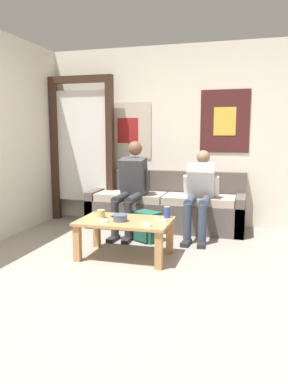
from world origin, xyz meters
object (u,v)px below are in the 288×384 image
Objects in this scene: backpack at (147,227)px; drink_can_blue at (167,212)px; pillar_candle at (101,214)px; person_seated_adult at (131,184)px; game_controller_near_left at (147,224)px; game_controller_near_right at (161,220)px; cell_phone at (118,216)px; coffee_table at (125,227)px; person_seated_teen at (200,190)px; game_controller_far_center at (104,220)px; couch at (165,208)px; ceramic_bowl at (120,217)px.

drink_can_blue reaches higher than backpack.
backpack is at bearing 61.84° from pillar_candle.
game_controller_near_left is at bearing -65.12° from person_seated_adult.
person_seated_adult reaches higher than game_controller_near_right.
coffee_table is at bearing -45.26° from cell_phone.
person_seated_teen is 0.84m from backpack.
coffee_table is 0.24m from game_controller_far_center.
drink_can_blue is (0.35, -0.43, 0.30)m from backpack.
person_seated_teen reaches higher than game_controller_near_right.
drink_can_blue is 0.42m from game_controller_near_left.
pillar_candle reaches higher than backpack.
backpack is 2.68× the size of game_controller_far_center.
game_controller_far_center is at bearing -103.55° from cell_phone.
cell_phone is at bearing -102.35° from couch.
person_seated_teen is 1.05m from game_controller_near_right.
coffee_table is at bearing -95.81° from couch.
person_seated_adult is 1.00m from pillar_candle.
person_seated_adult reaches higher than pillar_candle.
pillar_candle is 0.72m from drink_can_blue.
game_controller_near_left is at bearing -30.30° from coffee_table.
game_controller_near_right is (0.67, 0.05, -0.03)m from pillar_candle.
game_controller_near_left is (0.54, -1.17, -0.23)m from person_seated_adult.
ceramic_bowl is at bearing -96.93° from backpack.
cell_phone is at bearing 144.37° from game_controller_near_left.
drink_can_blue is 0.89× the size of game_controller_far_center.
pillar_candle is 0.19m from cell_phone.
game_controller_near_left reaches higher than backpack.
game_controller_far_center is (-0.25, -0.77, 0.25)m from backpack.
backpack is 2.37× the size of ceramic_bowl.
pillar_candle is at bearing 162.16° from game_controller_near_left.
couch is at bearing 83.48° from ceramic_bowl.
backpack is at bearing 83.07° from ceramic_bowl.
game_controller_far_center is (-0.58, -0.18, 0.00)m from game_controller_near_right.
person_seated_teen is at bearing 49.77° from cell_phone.
game_controller_near_left is at bearing -74.57° from backpack.
couch is at bearing 95.58° from game_controller_near_left.
coffee_table is 6.76× the size of cell_phone.
person_seated_adult is 1.14m from game_controller_far_center.
person_seated_adult is at bearing 114.88° from game_controller_near_left.
drink_can_blue reaches higher than coffee_table.
couch is 5.82× the size of backpack.
drink_can_blue reaches higher than game_controller_near_right.
coffee_table is 6.26× the size of ceramic_bowl.
person_seated_teen is 1.23m from cell_phone.
drink_can_blue is 0.17m from game_controller_near_right.
cell_phone is (-0.27, -1.23, 0.14)m from couch.
person_seated_teen is at bearing 3.95° from person_seated_adult.
game_controller_near_left is 0.48m from game_controller_far_center.
person_seated_adult is at bearing 130.65° from drink_can_blue.
pillar_candle is at bearing -131.71° from person_seated_teen.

